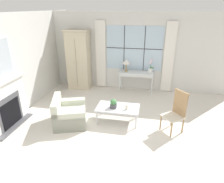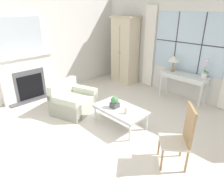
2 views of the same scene
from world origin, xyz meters
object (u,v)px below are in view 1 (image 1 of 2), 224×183
(side_chair_wooden, at_px, (177,110))
(pillar_candle, at_px, (127,107))
(console_table, at_px, (136,74))
(armchair_upholstered, at_px, (69,115))
(fireplace, at_px, (5,101))
(potted_plant_small, at_px, (113,103))
(coffee_table, at_px, (118,108))
(table_lamp, at_px, (126,62))
(potted_orchid, at_px, (151,67))
(armoire, at_px, (79,60))

(side_chair_wooden, distance_m, pillar_candle, 1.26)
(console_table, height_order, armchair_upholstered, console_table)
(fireplace, distance_m, potted_plant_small, 2.76)
(armchair_upholstered, xyz_separation_m, pillar_candle, (1.52, 0.27, 0.23))
(pillar_candle, bearing_deg, coffee_table, 159.80)
(armchair_upholstered, bearing_deg, fireplace, -163.11)
(fireplace, bearing_deg, side_chair_wooden, 8.73)
(table_lamp, relative_size, potted_orchid, 0.87)
(fireplace, relative_size, side_chair_wooden, 2.11)
(side_chair_wooden, xyz_separation_m, pillar_candle, (-1.25, 0.07, -0.09))
(fireplace, height_order, pillar_candle, fireplace)
(fireplace, xyz_separation_m, side_chair_wooden, (4.25, 0.65, -0.16))
(table_lamp, relative_size, pillar_candle, 2.91)
(coffee_table, relative_size, pillar_candle, 7.53)
(potted_orchid, xyz_separation_m, side_chair_wooden, (0.71, -2.41, -0.36))
(potted_orchid, xyz_separation_m, armchair_upholstered, (-2.06, -2.61, -0.68))
(pillar_candle, bearing_deg, fireplace, -166.43)
(potted_orchid, relative_size, side_chair_wooden, 0.47)
(console_table, height_order, table_lamp, table_lamp)
(fireplace, bearing_deg, armoire, 73.30)
(side_chair_wooden, height_order, coffee_table, side_chair_wooden)
(console_table, bearing_deg, armchair_upholstered, -121.57)
(pillar_candle, bearing_deg, table_lamp, 98.11)
(armoire, xyz_separation_m, pillar_candle, (2.11, -2.26, -0.60))
(potted_plant_small, height_order, pillar_candle, potted_plant_small)
(armoire, xyz_separation_m, potted_orchid, (2.65, 0.08, -0.15))
(armchair_upholstered, height_order, pillar_candle, armchair_upholstered)
(potted_plant_small, bearing_deg, coffee_table, 26.23)
(potted_orchid, xyz_separation_m, pillar_candle, (-0.54, -2.34, -0.45))
(coffee_table, bearing_deg, armchair_upholstered, -164.13)
(side_chair_wooden, bearing_deg, table_lamp, 123.60)
(potted_orchid, relative_size, potted_plant_small, 2.01)
(armoire, bearing_deg, side_chair_wooden, -34.74)
(armoire, bearing_deg, console_table, 0.67)
(console_table, distance_m, potted_plant_small, 2.29)
(console_table, xyz_separation_m, potted_plant_small, (-0.41, -2.25, -0.12))
(pillar_candle, bearing_deg, armchair_upholstered, -169.77)
(fireplace, xyz_separation_m, armoire, (0.89, 2.98, 0.35))
(armoire, distance_m, table_lamp, 1.78)
(fireplace, height_order, potted_orchid, fireplace)
(potted_orchid, bearing_deg, potted_plant_small, -111.33)
(armoire, height_order, coffee_table, armoire)
(fireplace, relative_size, pillar_candle, 14.86)
(armoire, relative_size, console_table, 1.75)
(potted_orchid, bearing_deg, coffee_table, -109.24)
(armoire, relative_size, table_lamp, 4.92)
(coffee_table, bearing_deg, potted_orchid, 70.76)
(fireplace, relative_size, armoire, 1.04)
(fireplace, distance_m, armchair_upholstered, 1.62)
(armoire, relative_size, potted_plant_small, 8.60)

